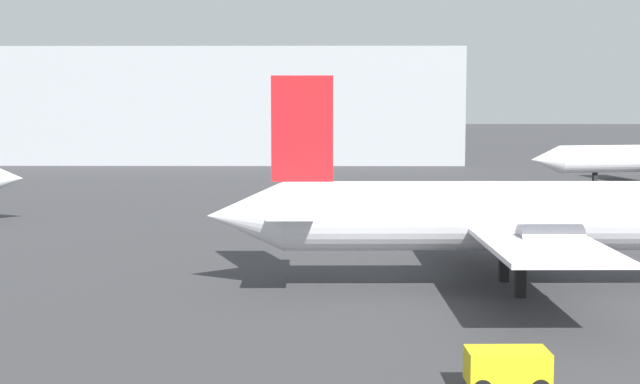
% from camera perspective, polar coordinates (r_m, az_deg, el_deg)
% --- Properties ---
extents(airplane_on_taxiway, '(30.09, 20.30, 9.67)m').
position_cam_1_polar(airplane_on_taxiway, '(42.42, 13.15, -1.47)').
color(airplane_on_taxiway, white).
rests_on(airplane_on_taxiway, ground_plane).
extents(baggage_cart, '(2.43, 1.43, 1.30)m').
position_cam_1_polar(baggage_cart, '(27.92, 11.61, -10.70)').
color(baggage_cart, gold).
rests_on(baggage_cart, ground_plane).
extents(terminal_building, '(66.06, 18.03, 15.28)m').
position_cam_1_polar(terminal_building, '(126.73, -6.53, 5.37)').
color(terminal_building, '#999EA3').
rests_on(terminal_building, ground_plane).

